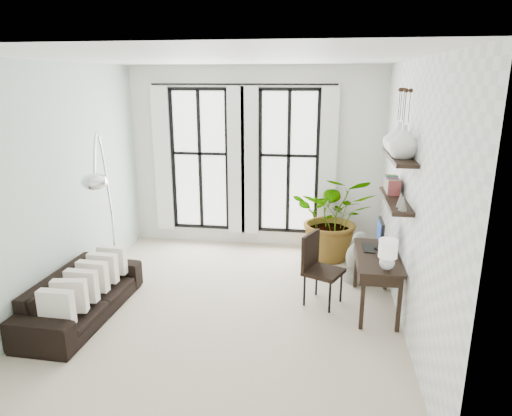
% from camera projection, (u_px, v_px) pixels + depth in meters
% --- Properties ---
extents(floor, '(5.00, 5.00, 0.00)m').
position_uv_depth(floor, '(228.00, 306.00, 6.17)').
color(floor, beige).
rests_on(floor, ground).
extents(ceiling, '(5.00, 5.00, 0.00)m').
position_uv_depth(ceiling, '(223.00, 58.00, 5.29)').
color(ceiling, white).
rests_on(ceiling, wall_back).
extents(wall_left, '(0.00, 5.00, 5.00)m').
position_uv_depth(wall_left, '(60.00, 186.00, 6.05)').
color(wall_left, '#B5CABB').
rests_on(wall_left, floor).
extents(wall_right, '(0.00, 5.00, 5.00)m').
position_uv_depth(wall_right, '(411.00, 198.00, 5.41)').
color(wall_right, white).
rests_on(wall_right, floor).
extents(wall_back, '(4.50, 0.00, 4.50)m').
position_uv_depth(wall_back, '(255.00, 159.00, 8.11)').
color(wall_back, white).
rests_on(wall_back, floor).
extents(windows, '(3.26, 0.13, 2.65)m').
position_uv_depth(windows, '(243.00, 161.00, 8.08)').
color(windows, white).
rests_on(windows, wall_back).
extents(wall_shelves, '(0.25, 1.30, 0.60)m').
position_uv_depth(wall_shelves, '(396.00, 182.00, 5.68)').
color(wall_shelves, black).
rests_on(wall_shelves, wall_right).
extents(sofa, '(0.84, 2.01, 0.58)m').
position_uv_depth(sofa, '(82.00, 295.00, 5.85)').
color(sofa, black).
rests_on(sofa, floor).
extents(throw_pillows, '(0.40, 1.52, 0.40)m').
position_uv_depth(throw_pillows, '(87.00, 281.00, 5.77)').
color(throw_pillows, silver).
rests_on(throw_pillows, sofa).
extents(plant, '(1.39, 1.22, 1.48)m').
position_uv_depth(plant, '(334.00, 217.00, 7.63)').
color(plant, '#2D7228').
rests_on(plant, floor).
extents(desk, '(0.54, 1.28, 1.15)m').
position_uv_depth(desk, '(378.00, 260.00, 5.90)').
color(desk, black).
rests_on(desk, floor).
extents(desk_chair, '(0.62, 0.62, 0.98)m').
position_uv_depth(desk_chair, '(318.00, 264.00, 6.15)').
color(desk_chair, black).
rests_on(desk_chair, floor).
extents(arc_lamp, '(0.73, 1.49, 2.31)m').
position_uv_depth(arc_lamp, '(101.00, 171.00, 6.02)').
color(arc_lamp, silver).
rests_on(arc_lamp, floor).
extents(buddha, '(0.43, 0.43, 0.78)m').
position_uv_depth(buddha, '(359.00, 260.00, 6.88)').
color(buddha, gray).
rests_on(buddha, floor).
extents(vase_a, '(0.37, 0.37, 0.38)m').
position_uv_depth(vase_a, '(404.00, 142.00, 5.26)').
color(vase_a, white).
rests_on(vase_a, shelf_upper).
extents(vase_b, '(0.37, 0.37, 0.38)m').
position_uv_depth(vase_b, '(398.00, 138.00, 5.64)').
color(vase_b, white).
rests_on(vase_b, shelf_upper).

